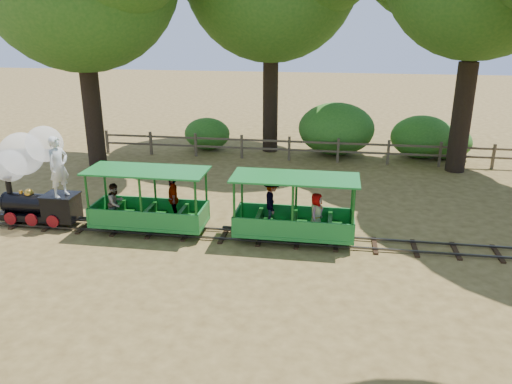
# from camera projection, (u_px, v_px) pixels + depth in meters

# --- Properties ---
(ground) EXTENTS (90.00, 90.00, 0.00)m
(ground) POSITION_uv_depth(u_px,v_px,m) (297.00, 241.00, 13.19)
(ground) COLOR #A28645
(ground) RESTS_ON ground
(track) EXTENTS (22.00, 1.00, 0.10)m
(track) POSITION_uv_depth(u_px,v_px,m) (298.00, 239.00, 13.17)
(track) COLOR #3F3D3A
(track) RESTS_ON ground
(locomotive) EXTENTS (2.52, 1.18, 2.89)m
(locomotive) POSITION_uv_depth(u_px,v_px,m) (31.00, 169.00, 13.82)
(locomotive) COLOR black
(locomotive) RESTS_ON ground
(carriage_front) EXTENTS (3.24, 1.32, 1.68)m
(carriage_front) POSITION_uv_depth(u_px,v_px,m) (148.00, 206.00, 13.54)
(carriage_front) COLOR #1A792C
(carriage_front) RESTS_ON track
(carriage_rear) EXTENTS (3.24, 1.43, 1.68)m
(carriage_rear) POSITION_uv_depth(u_px,v_px,m) (290.00, 213.00, 13.04)
(carriage_rear) COLOR #1A792C
(carriage_rear) RESTS_ON track
(fence) EXTENTS (18.10, 0.10, 1.00)m
(fence) POSITION_uv_depth(u_px,v_px,m) (313.00, 148.00, 20.47)
(fence) COLOR brown
(fence) RESTS_ON ground
(shrub_west) EXTENTS (2.05, 1.58, 1.42)m
(shrub_west) POSITION_uv_depth(u_px,v_px,m) (207.00, 134.00, 22.36)
(shrub_west) COLOR #2D6B1E
(shrub_west) RESTS_ON ground
(shrub_mid_w) EXTENTS (3.24, 2.49, 2.24)m
(shrub_mid_w) POSITION_uv_depth(u_px,v_px,m) (336.00, 129.00, 21.37)
(shrub_mid_w) COLOR #2D6B1E
(shrub_mid_w) RESTS_ON ground
(shrub_mid_e) EXTENTS (2.01, 1.55, 1.39)m
(shrub_mid_e) POSITION_uv_depth(u_px,v_px,m) (447.00, 142.00, 20.82)
(shrub_mid_e) COLOR #2D6B1E
(shrub_mid_e) RESTS_ON ground
(shrub_east) EXTENTS (2.59, 1.99, 1.79)m
(shrub_east) POSITION_uv_depth(u_px,v_px,m) (422.00, 137.00, 20.91)
(shrub_east) COLOR #2D6B1E
(shrub_east) RESTS_ON ground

